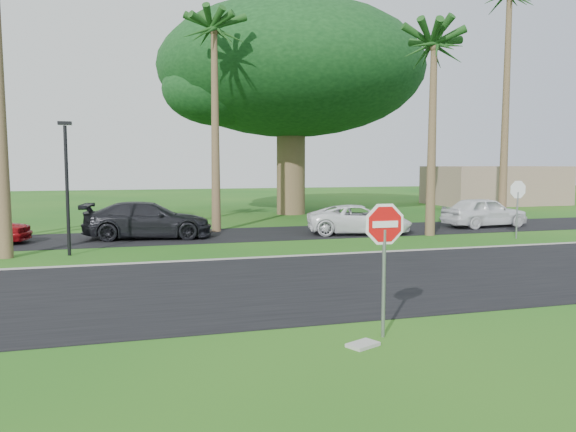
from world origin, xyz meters
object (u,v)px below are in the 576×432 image
Objects in this scene: stop_sign_near at (384,242)px; car_dark at (148,220)px; car_minivan at (359,220)px; car_pickup at (484,212)px; stop_sign_far at (518,197)px.

car_dark is (-3.68, 15.31, -1.00)m from stop_sign_near.
car_minivan is (9.29, -1.07, -0.12)m from car_dark.
car_dark is 16.50m from car_pickup.
stop_sign_near is at bearing 134.58° from car_pickup.
stop_sign_near reaches higher than car_pickup.
stop_sign_near is at bearing 171.41° from car_minivan.
stop_sign_far is at bearing -105.91° from car_minivan.
car_pickup is at bearing -107.62° from stop_sign_far.
car_pickup is (7.21, 0.91, 0.10)m from car_minivan.
car_minivan is at bearing -28.80° from stop_sign_far.
stop_sign_near is 1.00× the size of stop_sign_far.
stop_sign_near is 0.59× the size of car_pickup.
car_minivan is at bearing -89.71° from car_dark.
stop_sign_far is at bearing 157.19° from car_pickup.
car_pickup is at bearing -83.70° from car_dark.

